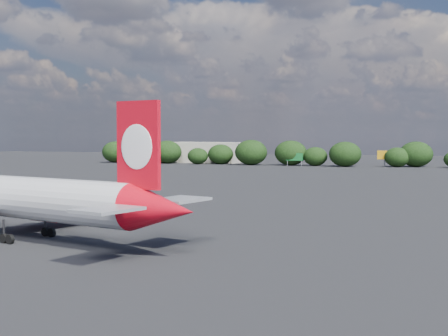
% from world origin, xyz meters
% --- Properties ---
extents(ground, '(500.00, 500.00, 0.00)m').
position_xyz_m(ground, '(0.00, 60.00, 0.00)').
color(ground, black).
rests_on(ground, ground).
extents(qantas_airliner, '(41.58, 39.80, 13.69)m').
position_xyz_m(qantas_airliner, '(-7.66, 16.79, 4.17)').
color(qantas_airliner, silver).
rests_on(qantas_airliner, ground).
extents(terminal_building, '(42.00, 16.00, 8.00)m').
position_xyz_m(terminal_building, '(-65.00, 192.00, 4.00)').
color(terminal_building, '#A09A8A').
rests_on(terminal_building, ground).
extents(highway_sign, '(6.00, 0.30, 4.50)m').
position_xyz_m(highway_sign, '(-18.00, 176.00, 3.13)').
color(highway_sign, '#135F25').
rests_on(highway_sign, ground).
extents(billboard_yellow, '(5.00, 0.30, 5.50)m').
position_xyz_m(billboard_yellow, '(12.00, 182.00, 3.87)').
color(billboard_yellow, orange).
rests_on(billboard_yellow, ground).
extents(horizon_treeline, '(209.03, 17.21, 9.20)m').
position_xyz_m(horizon_treeline, '(4.35, 179.81, 4.13)').
color(horizon_treeline, black).
rests_on(horizon_treeline, ground).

